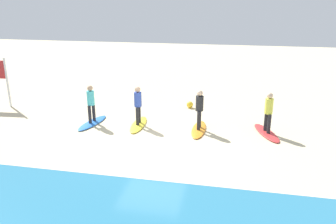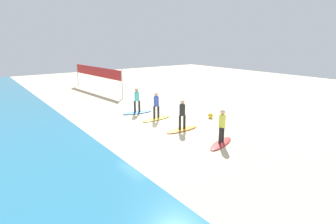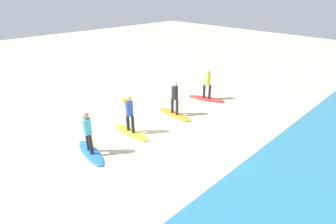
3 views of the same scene
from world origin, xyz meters
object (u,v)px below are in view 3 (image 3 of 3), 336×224
at_px(surfer_blue, 87,130).
at_px(surfboard_blue, 91,153).
at_px(beach_ball, 125,100).
at_px(surfboard_yellow, 131,132).
at_px(surfer_yellow, 130,111).
at_px(surfer_red, 207,82).
at_px(surfboard_red, 206,99).
at_px(surfboard_orange, 175,114).
at_px(surfer_orange, 175,96).

bearing_deg(surfer_blue, surfboard_blue, -90.00).
bearing_deg(beach_ball, surfboard_yellow, 58.37).
height_order(surfboard_yellow, beach_ball, beach_ball).
bearing_deg(surfboard_yellow, surfer_blue, -87.77).
relative_size(surfboard_blue, surfer_blue, 1.28).
xyz_separation_m(surfer_yellow, surfer_blue, (2.05, 0.20, 0.00)).
height_order(surfer_red, surfer_yellow, same).
bearing_deg(surfboard_red, surfboard_orange, -106.32).
bearing_deg(surfboard_red, surfer_blue, -107.63).
height_order(surfboard_blue, beach_ball, beach_ball).
height_order(surfboard_yellow, surfer_yellow, surfer_yellow).
xyz_separation_m(surfboard_yellow, surfer_yellow, (-0.00, 0.00, 0.99)).
height_order(surfer_orange, beach_ball, surfer_orange).
xyz_separation_m(surfer_red, surfboard_blue, (7.42, 0.32, -0.99)).
bearing_deg(beach_ball, surfer_red, 141.39).
bearing_deg(surfboard_yellow, surfboard_blue, -87.77).
relative_size(surfboard_red, surfer_blue, 1.28).
bearing_deg(surfboard_blue, surfboard_red, 101.22).
bearing_deg(surfer_orange, surfboard_orange, 0.00).
relative_size(surfboard_red, beach_ball, 6.41).
distance_m(surfer_red, beach_ball, 4.63).
relative_size(surfer_red, surfer_yellow, 1.00).
bearing_deg(surfer_yellow, surfer_orange, 178.67).
height_order(surfer_orange, surfboard_blue, surfer_orange).
bearing_deg(surfboard_yellow, surfboard_red, 87.92).
height_order(surfer_red, surfer_orange, same).
height_order(surfboard_red, surfer_red, surfer_red).
distance_m(surfboard_red, surfer_orange, 2.92).
distance_m(surfer_blue, beach_ball, 5.07).
height_order(surfboard_orange, surfer_blue, surfer_blue).
relative_size(surfer_yellow, surfer_blue, 1.00).
distance_m(surfboard_red, surfer_blue, 7.49).
bearing_deg(surfer_yellow, surfboard_blue, 5.59).
bearing_deg(surfboard_orange, surfboard_red, 93.64).
height_order(surfboard_red, beach_ball, beach_ball).
height_order(surfer_red, beach_ball, surfer_red).
bearing_deg(surfer_yellow, surfboard_red, -178.72).
height_order(surfboard_orange, surfboard_yellow, same).
xyz_separation_m(surfer_orange, surfer_yellow, (2.63, -0.06, 0.00)).
xyz_separation_m(surfer_yellow, beach_ball, (-1.82, -2.96, -0.87)).
relative_size(surfboard_yellow, surfer_blue, 1.28).
bearing_deg(surfer_orange, surfer_red, -176.21).
bearing_deg(surfboard_yellow, surfer_orange, 85.31).
relative_size(surfer_orange, surfboard_yellow, 0.78).
bearing_deg(surfer_blue, surfboard_yellow, -174.41).
distance_m(surfer_yellow, surfer_blue, 2.06).
bearing_deg(beach_ball, surfer_blue, 39.22).
height_order(surfboard_orange, beach_ball, beach_ball).
distance_m(surfboard_orange, surfboard_blue, 4.68).
xyz_separation_m(surfboard_red, surfboard_yellow, (5.37, 0.12, 0.00)).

